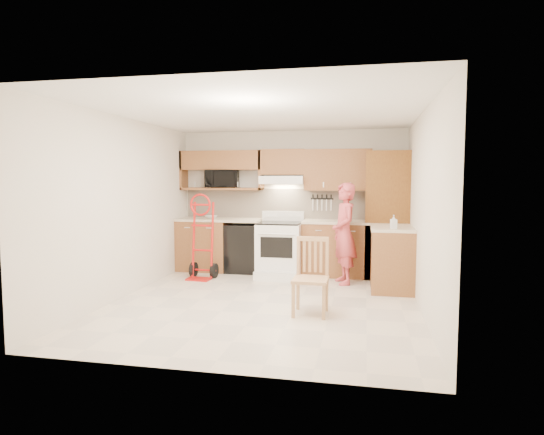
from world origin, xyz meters
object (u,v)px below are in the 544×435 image
(person, at_px, (344,233))
(hand_truck, at_px, (201,241))
(range, at_px, (279,245))
(dining_chair, at_px, (311,277))
(microwave, at_px, (222,179))

(person, xyz_separation_m, hand_truck, (-2.32, -0.13, -0.16))
(range, relative_size, dining_chair, 1.17)
(hand_truck, relative_size, dining_chair, 1.36)
(microwave, height_order, dining_chair, microwave)
(range, bearing_deg, microwave, 158.95)
(range, xyz_separation_m, person, (1.09, -0.30, 0.25))
(microwave, xyz_separation_m, range, (1.13, -0.43, -1.11))
(microwave, bearing_deg, dining_chair, -60.33)
(person, height_order, hand_truck, person)
(range, height_order, person, person)
(microwave, relative_size, range, 0.54)
(person, bearing_deg, dining_chair, -29.27)
(range, relative_size, hand_truck, 0.86)
(microwave, xyz_separation_m, dining_chair, (1.90, -2.49, -1.19))
(microwave, xyz_separation_m, hand_truck, (-0.10, -0.86, -1.02))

